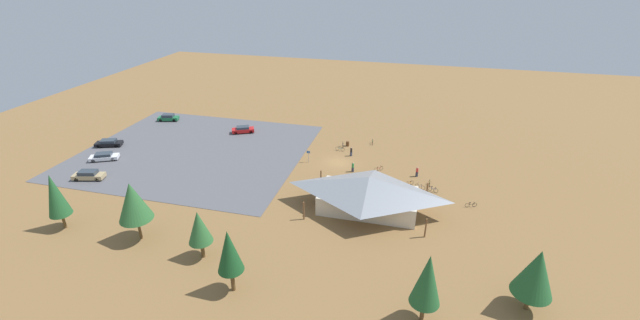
% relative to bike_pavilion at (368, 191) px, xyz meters
% --- Properties ---
extents(ground, '(160.00, 160.00, 0.00)m').
position_rel_bike_pavilion_xyz_m(ground, '(7.00, -13.15, -2.84)').
color(ground, olive).
rests_on(ground, ground).
extents(parking_lot_asphalt, '(39.08, 34.22, 0.05)m').
position_rel_bike_pavilion_xyz_m(parking_lot_asphalt, '(33.10, -11.50, -2.82)').
color(parking_lot_asphalt, '#56565B').
rests_on(parking_lot_asphalt, ground).
extents(bike_pavilion, '(16.03, 9.59, 4.99)m').
position_rel_bike_pavilion_xyz_m(bike_pavilion, '(0.00, 0.00, 0.00)').
color(bike_pavilion, beige).
rests_on(bike_pavilion, ground).
extents(trash_bin, '(0.60, 0.60, 0.90)m').
position_rel_bike_pavilion_xyz_m(trash_bin, '(6.71, -20.45, -2.39)').
color(trash_bin, brown).
rests_on(trash_bin, ground).
extents(lot_sign, '(0.56, 0.08, 2.20)m').
position_rel_bike_pavilion_xyz_m(lot_sign, '(11.90, -12.06, -1.43)').
color(lot_sign, '#99999E').
rests_on(lot_sign, ground).
extents(pine_far_east, '(3.79, 3.79, 7.06)m').
position_rel_bike_pavilion_xyz_m(pine_far_east, '(-17.67, 13.98, 1.72)').
color(pine_far_east, brown).
rests_on(pine_far_east, ground).
extents(pine_midwest, '(2.85, 2.85, 7.63)m').
position_rel_bike_pavilion_xyz_m(pine_midwest, '(-7.79, 17.88, 2.07)').
color(pine_midwest, brown).
rests_on(pine_midwest, ground).
extents(pine_east, '(3.97, 3.97, 7.81)m').
position_rel_bike_pavilion_xyz_m(pine_east, '(26.03, 13.56, 2.52)').
color(pine_east, brown).
rests_on(pine_east, ground).
extents(pine_far_west, '(2.74, 2.74, 6.14)m').
position_rel_bike_pavilion_xyz_m(pine_far_west, '(16.90, 14.76, 1.28)').
color(pine_far_west, brown).
rests_on(pine_far_west, ground).
extents(pine_mideast, '(2.68, 2.68, 7.70)m').
position_rel_bike_pavilion_xyz_m(pine_mideast, '(36.92, 13.99, 2.03)').
color(pine_mideast, brown).
rests_on(pine_mideast, ground).
extents(pine_center, '(2.66, 2.66, 7.42)m').
position_rel_bike_pavilion_xyz_m(pine_center, '(11.23, 18.75, 2.16)').
color(pine_center, brown).
rests_on(pine_center, ground).
extents(bicycle_red_yard_center, '(1.31, 1.31, 0.84)m').
position_rel_bike_pavilion_xyz_m(bicycle_red_yard_center, '(-0.11, -11.75, -2.46)').
color(bicycle_red_yard_center, black).
rests_on(bicycle_red_yard_center, ground).
extents(bicycle_white_yard_right, '(0.59, 1.61, 0.86)m').
position_rel_bike_pavilion_xyz_m(bicycle_white_yard_right, '(7.45, -19.75, -2.47)').
color(bicycle_white_yard_right, black).
rests_on(bicycle_white_yard_right, ground).
extents(bicycle_yellow_edge_south, '(0.48, 1.80, 0.87)m').
position_rel_bike_pavilion_xyz_m(bicycle_yellow_edge_south, '(-8.23, -8.88, -2.45)').
color(bicycle_yellow_edge_south, black).
rests_on(bicycle_yellow_edge_south, ground).
extents(bicycle_teal_front_row, '(1.70, 0.48, 0.84)m').
position_rel_bike_pavilion_xyz_m(bicycle_teal_front_row, '(7.63, -17.98, -2.47)').
color(bicycle_teal_front_row, black).
rests_on(bicycle_teal_front_row, ground).
extents(bicycle_purple_near_porch, '(1.67, 0.48, 0.84)m').
position_rel_bike_pavilion_xyz_m(bicycle_purple_near_porch, '(-9.63, -4.18, -2.47)').
color(bicycle_purple_near_porch, black).
rests_on(bicycle_purple_near_porch, ground).
extents(bicycle_orange_yard_left, '(1.11, 1.38, 0.86)m').
position_rel_bike_pavilion_xyz_m(bicycle_orange_yard_left, '(-5.28, -8.02, -2.47)').
color(bicycle_orange_yard_left, black).
rests_on(bicycle_orange_yard_left, ground).
extents(bicycle_black_back_row, '(1.61, 0.66, 0.76)m').
position_rel_bike_pavilion_xyz_m(bicycle_black_back_row, '(-13.88, -4.06, -2.49)').
color(bicycle_black_back_row, black).
rests_on(bicycle_black_back_row, ground).
extents(bicycle_green_edge_north, '(0.48, 1.74, 0.84)m').
position_rel_bike_pavilion_xyz_m(bicycle_green_edge_north, '(2.36, -22.57, -2.47)').
color(bicycle_green_edge_north, black).
rests_on(bicycle_green_edge_north, ground).
extents(bicycle_blue_trailside, '(1.55, 0.84, 0.87)m').
position_rel_bike_pavilion_xyz_m(bicycle_blue_trailside, '(-8.71, -7.11, -2.45)').
color(bicycle_blue_trailside, black).
rests_on(bicycle_blue_trailside, ground).
extents(bicycle_silver_yard_front, '(1.50, 0.72, 0.82)m').
position_rel_bike_pavilion_xyz_m(bicycle_silver_yard_front, '(-6.87, -7.50, -2.49)').
color(bicycle_silver_yard_front, black).
rests_on(bicycle_silver_yard_front, ground).
extents(car_red_back_corner, '(4.67, 3.45, 1.35)m').
position_rel_bike_pavilion_xyz_m(car_red_back_corner, '(28.19, -21.57, -2.11)').
color(car_red_back_corner, red).
rests_on(car_red_back_corner, parking_lot_asphalt).
extents(car_black_far_end, '(5.01, 3.26, 1.28)m').
position_rel_bike_pavilion_xyz_m(car_black_far_end, '(49.57, -9.29, -2.15)').
color(car_black_far_end, black).
rests_on(car_black_far_end, parking_lot_asphalt).
extents(car_white_by_curb, '(4.96, 3.65, 1.29)m').
position_rel_bike_pavilion_xyz_m(car_white_by_curb, '(46.20, -4.07, -2.14)').
color(car_white_by_curb, white).
rests_on(car_white_by_curb, parking_lot_asphalt).
extents(car_tan_second_row, '(4.98, 2.87, 1.46)m').
position_rel_bike_pavilion_xyz_m(car_tan_second_row, '(43.59, 2.37, -2.07)').
color(car_tan_second_row, tan).
rests_on(car_tan_second_row, parking_lot_asphalt).
extents(car_green_aisle_side, '(4.54, 2.76, 1.44)m').
position_rel_bike_pavilion_xyz_m(car_green_aisle_side, '(46.68, -24.01, -2.09)').
color(car_green_aisle_side, '#1E6B3D').
rests_on(car_green_aisle_side, parking_lot_asphalt).
extents(visitor_by_pavilion, '(0.40, 0.39, 1.70)m').
position_rel_bike_pavilion_xyz_m(visitor_by_pavilion, '(3.95, -10.47, -1.95)').
color(visitor_by_pavilion, '#2D3347').
rests_on(visitor_by_pavilion, ground).
extents(visitor_near_lot, '(0.36, 0.40, 1.69)m').
position_rel_bike_pavilion_xyz_m(visitor_near_lot, '(5.29, -16.34, -1.96)').
color(visitor_near_lot, '#2D3347').
rests_on(visitor_near_lot, ground).
extents(visitor_crossing_yard, '(0.38, 0.40, 1.67)m').
position_rel_bike_pavilion_xyz_m(visitor_crossing_yard, '(-6.22, -11.38, -1.97)').
color(visitor_crossing_yard, '#2D3347').
rests_on(visitor_crossing_yard, ground).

